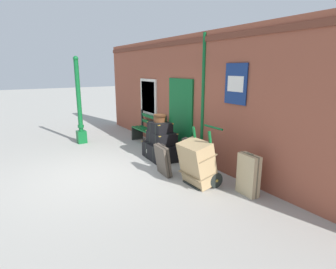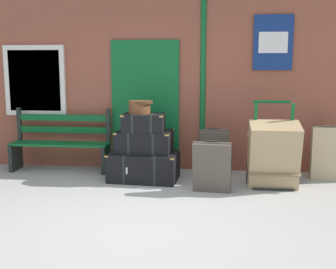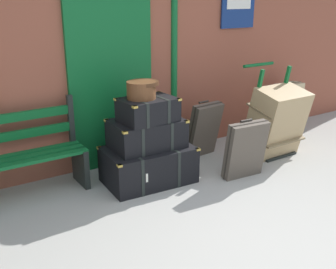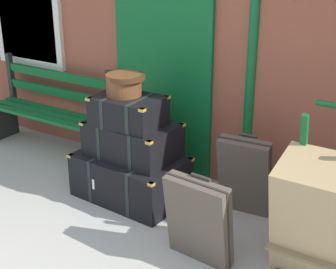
{
  "view_description": "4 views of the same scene",
  "coord_description": "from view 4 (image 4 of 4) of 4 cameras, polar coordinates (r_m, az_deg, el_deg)",
  "views": [
    {
      "loc": [
        5.81,
        -1.8,
        2.37
      ],
      "look_at": [
        0.02,
        1.81,
        0.71
      ],
      "focal_mm": 29.21,
      "sensor_mm": 36.0,
      "label": 1
    },
    {
      "loc": [
        0.82,
        -4.41,
        1.72
      ],
      "look_at": [
        0.16,
        1.55,
        0.73
      ],
      "focal_mm": 45.5,
      "sensor_mm": 36.0,
      "label": 2
    },
    {
      "loc": [
        -2.44,
        -2.07,
        2.07
      ],
      "look_at": [
        0.01,
        1.66,
        0.55
      ],
      "focal_mm": 43.8,
      "sensor_mm": 36.0,
      "label": 3
    },
    {
      "loc": [
        2.29,
        -1.62,
        2.34
      ],
      "look_at": [
        0.16,
        1.77,
        0.71
      ],
      "focal_mm": 53.01,
      "sensor_mm": 36.0,
      "label": 4
    }
  ],
  "objects": [
    {
      "name": "brick_facade",
      "position": [
        4.86,
        3.51,
        13.37
      ],
      "size": [
        10.4,
        0.35,
        3.2
      ],
      "color": "brown",
      "rests_on": "ground"
    },
    {
      "name": "platform_bench",
      "position": [
        5.79,
        -13.36,
        2.47
      ],
      "size": [
        1.6,
        0.43,
        1.01
      ],
      "color": "#0F5B28",
      "rests_on": "ground"
    },
    {
      "name": "steamer_trunk_base",
      "position": [
        4.7,
        -4.3,
        -4.86
      ],
      "size": [
        1.05,
        0.72,
        0.43
      ],
      "color": "black",
      "rests_on": "ground"
    },
    {
      "name": "steamer_trunk_middle",
      "position": [
        4.57,
        -4.07,
        -0.55
      ],
      "size": [
        0.84,
        0.59,
        0.33
      ],
      "color": "black",
      "rests_on": "steamer_trunk_base"
    },
    {
      "name": "steamer_trunk_top",
      "position": [
        4.43,
        -4.55,
        2.74
      ],
      "size": [
        0.62,
        0.46,
        0.27
      ],
      "color": "black",
      "rests_on": "steamer_trunk_middle"
    },
    {
      "name": "round_hatbox",
      "position": [
        4.41,
        -5.06,
        5.9
      ],
      "size": [
        0.36,
        0.33,
        0.19
      ],
      "color": "brown",
      "rests_on": "steamer_trunk_top"
    },
    {
      "name": "porters_trolley",
      "position": [
        3.95,
        18.1,
        -10.61
      ],
      "size": [
        0.71,
        0.58,
        1.2
      ],
      "color": "black",
      "rests_on": "ground"
    },
    {
      "name": "large_brown_trunk",
      "position": [
        3.7,
        17.76,
        -9.22
      ],
      "size": [
        0.7,
        0.62,
        0.95
      ],
      "color": "tan",
      "rests_on": "ground"
    },
    {
      "name": "suitcase_charcoal",
      "position": [
        3.76,
        3.55,
        -9.84
      ],
      "size": [
        0.53,
        0.27,
        0.72
      ],
      "color": "#51473D",
      "rests_on": "ground"
    },
    {
      "name": "suitcase_olive",
      "position": [
        4.38,
        8.84,
        -4.75
      ],
      "size": [
        0.48,
        0.33,
        0.77
      ],
      "color": "#51473D",
      "rests_on": "ground"
    }
  ]
}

